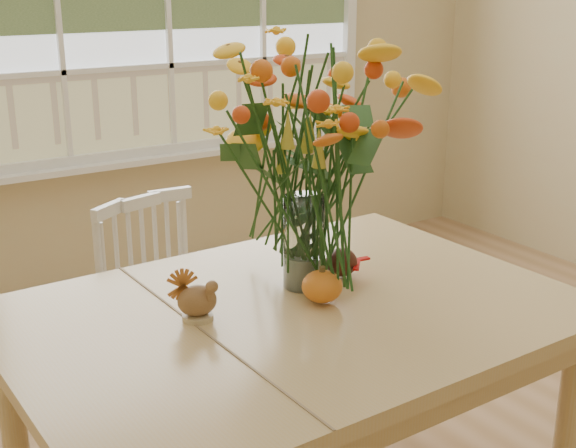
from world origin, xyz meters
TOP-DOWN VIEW (x-y plane):
  - wall_back at (0.00, 2.25)m, footprint 4.00×0.02m
  - dining_table at (-0.65, 0.10)m, footprint 1.46×1.06m
  - windsor_chair at (-0.69, 0.85)m, footprint 0.48×0.46m
  - flower_vase at (-0.54, 0.20)m, footprint 0.53×0.53m
  - pumpkin at (-0.57, 0.08)m, footprint 0.11×0.11m
  - turkey_figurine at (-0.89, 0.16)m, footprint 0.12×0.10m
  - dark_gourd at (-0.42, 0.19)m, footprint 0.13×0.09m

SIDE VIEW (x-z plane):
  - windsor_chair at x=-0.69m, z-range 0.06..0.91m
  - dining_table at x=-0.65m, z-range 0.29..1.06m
  - dark_gourd at x=-0.42m, z-range 0.77..0.85m
  - pumpkin at x=-0.57m, z-range 0.77..0.85m
  - turkey_figurine at x=-0.89m, z-range 0.76..0.88m
  - flower_vase at x=-0.54m, z-range 0.83..1.47m
  - wall_back at x=0.00m, z-range 0.00..2.70m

